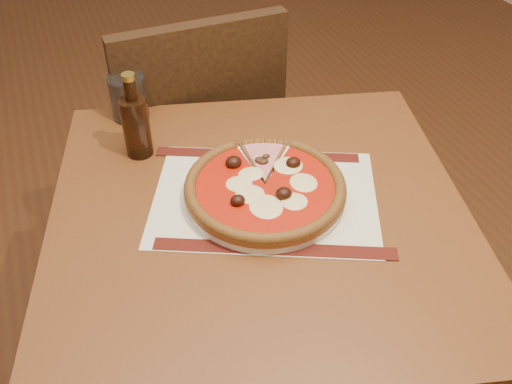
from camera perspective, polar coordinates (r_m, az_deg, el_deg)
table at (r=1.17m, az=0.36°, el=-5.50°), size 0.98×0.98×0.75m
chair_far at (r=1.66m, az=-6.05°, el=5.27°), size 0.45×0.45×0.93m
placemat at (r=1.12m, az=0.90°, el=-0.58°), size 0.53×0.47×0.00m
plate at (r=1.11m, az=0.91°, el=-0.19°), size 0.31×0.31×0.02m
pizza at (r=1.10m, az=0.92°, el=0.58°), size 0.31×0.31×0.04m
ham_slice at (r=1.18m, az=1.66°, el=3.50°), size 0.10×0.14×0.02m
water_glass at (r=1.36m, az=-12.63°, el=9.25°), size 0.11×0.11×0.10m
bottle at (r=1.22m, az=-11.93°, el=6.68°), size 0.06×0.06×0.19m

